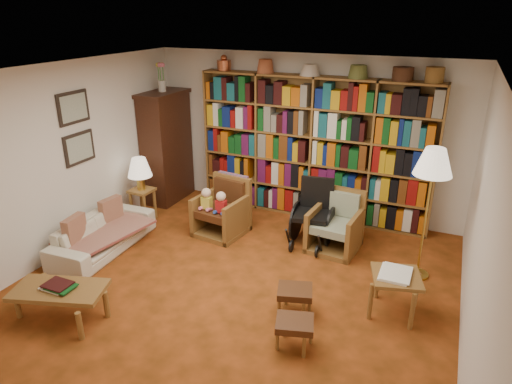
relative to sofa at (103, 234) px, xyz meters
The scene contains 23 objects.
floor 2.06m from the sofa, ahead, with size 5.00×5.00×0.00m, color #A64619.
ceiling 3.06m from the sofa, ahead, with size 5.00×5.00×0.00m, color silver.
wall_back 3.34m from the sofa, 49.83° to the left, with size 5.00×5.00×0.00m, color silver.
wall_front 3.44m from the sofa, 51.44° to the right, with size 5.00×5.00×0.00m, color silver.
wall_left 1.11m from the sofa, behind, with size 5.00×5.00×0.00m, color silver.
wall_right 4.66m from the sofa, ahead, with size 5.00×5.00×0.00m, color silver.
bookshelf 3.32m from the sofa, 45.09° to the left, with size 3.60×0.30×2.42m.
curio_cabinet 2.07m from the sofa, 96.07° to the left, with size 0.50×0.95×2.40m.
framed_pictures 1.47m from the sofa, 151.93° to the left, with size 0.03×0.52×0.97m.
sofa is the anchor object (origin of this frame).
sofa_throw 0.08m from the sofa, ahead, with size 0.68×1.27×0.04m, color #C1B08D.
cushion_left 0.43m from the sofa, 110.38° to the left, with size 0.11×0.35×0.35m, color maroon.
cushion_right 0.43m from the sofa, 110.38° to the right, with size 0.11×0.36×0.36m, color maroon.
side_table_lamp 1.05m from the sofa, 95.53° to the left, with size 0.35×0.35×0.51m.
table_lamp 1.21m from the sofa, 95.53° to the left, with size 0.37×0.37×0.51m.
armchair_leather 1.72m from the sofa, 43.03° to the left, with size 0.74×0.78×0.84m.
armchair_sage 3.21m from the sofa, 25.48° to the left, with size 0.71×0.73×0.81m.
wheelchair 2.92m from the sofa, 27.94° to the left, with size 0.54×0.75×0.94m.
floor_lamp 4.34m from the sofa, 14.62° to the left, with size 0.44×0.44×1.66m.
side_table_papers 3.87m from the sofa, ahead, with size 0.62×0.62×0.51m.
footstool_a 2.89m from the sofa, ahead, with size 0.45×0.41×0.32m.
footstool_b 3.15m from the sofa, 14.58° to the right, with size 0.44×0.40×0.31m.
coffee_table 1.49m from the sofa, 65.87° to the right, with size 1.06×0.75×0.42m.
Camera 1 is at (2.11, -4.18, 3.11)m, focal length 32.00 mm.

